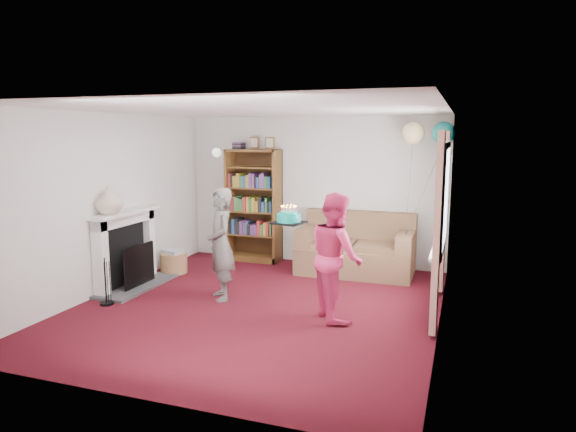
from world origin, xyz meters
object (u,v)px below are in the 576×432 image
at_px(bookcase, 254,206).
at_px(birthday_cake, 289,218).
at_px(person_magenta, 336,256).
at_px(person_striped, 221,244).
at_px(sofa, 357,251).

xyz_separation_m(bookcase, birthday_cake, (1.43, -2.30, 0.23)).
bearing_deg(bookcase, person_magenta, -49.02).
bearing_deg(person_striped, person_magenta, 44.08).
distance_m(bookcase, sofa, 1.98).
bearing_deg(bookcase, birthday_cake, -58.13).
relative_size(sofa, person_striped, 1.20).
bearing_deg(sofa, birthday_cake, -102.29).
relative_size(bookcase, birthday_cake, 6.06).
distance_m(bookcase, person_magenta, 3.13).
height_order(bookcase, person_striped, bookcase).
bearing_deg(birthday_cake, bookcase, 121.87).
bearing_deg(birthday_cake, person_magenta, -5.11).
relative_size(person_magenta, birthday_cake, 4.30).
bearing_deg(person_striped, birthday_cake, 43.01).
distance_m(person_striped, person_magenta, 1.64).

